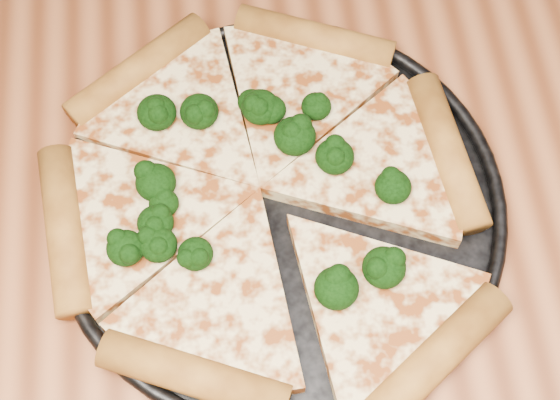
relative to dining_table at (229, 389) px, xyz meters
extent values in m
cube|color=brown|center=(0.00, 0.00, 0.07)|extent=(1.20, 0.90, 0.04)
cylinder|color=black|center=(0.06, 0.12, 0.09)|extent=(0.34, 0.34, 0.01)
torus|color=black|center=(0.06, 0.12, 0.10)|extent=(0.35, 0.35, 0.01)
cylinder|color=#A46C29|center=(0.19, 0.14, 0.11)|extent=(0.04, 0.14, 0.03)
cylinder|color=#A46C29|center=(0.10, 0.27, 0.11)|extent=(0.14, 0.08, 0.03)
cylinder|color=#A46C29|center=(-0.05, 0.25, 0.11)|extent=(0.13, 0.10, 0.03)
cylinder|color=#A46C29|center=(-0.11, 0.11, 0.11)|extent=(0.04, 0.14, 0.03)
cylinder|color=#A46C29|center=(-0.02, -0.01, 0.11)|extent=(0.14, 0.08, 0.03)
cylinder|color=#A46C29|center=(0.15, -0.02, 0.11)|extent=(0.13, 0.10, 0.03)
ellipsoid|color=black|center=(0.14, 0.11, 0.12)|extent=(0.03, 0.03, 0.02)
ellipsoid|color=black|center=(-0.04, 0.10, 0.12)|extent=(0.03, 0.03, 0.02)
ellipsoid|color=black|center=(0.09, 0.19, 0.12)|extent=(0.02, 0.02, 0.02)
ellipsoid|color=black|center=(0.07, 0.16, 0.12)|extent=(0.03, 0.03, 0.03)
ellipsoid|color=black|center=(-0.01, 0.07, 0.12)|extent=(0.03, 0.03, 0.02)
ellipsoid|color=black|center=(0.00, 0.20, 0.12)|extent=(0.03, 0.03, 0.02)
ellipsoid|color=black|center=(-0.04, 0.14, 0.12)|extent=(0.03, 0.03, 0.02)
ellipsoid|color=black|center=(-0.04, 0.08, 0.12)|extent=(0.03, 0.03, 0.02)
ellipsoid|color=black|center=(0.06, 0.19, 0.12)|extent=(0.03, 0.03, 0.02)
ellipsoid|color=black|center=(-0.03, 0.12, 0.12)|extent=(0.02, 0.02, 0.02)
ellipsoid|color=black|center=(0.05, 0.19, 0.12)|extent=(0.03, 0.03, 0.02)
ellipsoid|color=black|center=(-0.06, 0.08, 0.12)|extent=(0.03, 0.03, 0.02)
ellipsoid|color=black|center=(-0.03, 0.20, 0.12)|extent=(0.03, 0.03, 0.02)
ellipsoid|color=black|center=(0.04, 0.20, 0.12)|extent=(0.02, 0.02, 0.02)
ellipsoid|color=black|center=(0.09, 0.04, 0.12)|extent=(0.03, 0.03, 0.02)
ellipsoid|color=black|center=(0.10, 0.14, 0.12)|extent=(0.03, 0.03, 0.02)
ellipsoid|color=black|center=(0.12, 0.05, 0.12)|extent=(0.03, 0.03, 0.02)
camera|label=1|loc=(0.03, -0.15, 0.67)|focal=51.54mm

